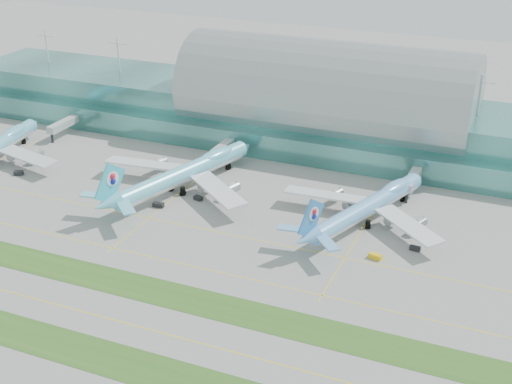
% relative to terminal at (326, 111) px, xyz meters
% --- Properties ---
extents(ground, '(700.00, 700.00, 0.00)m').
position_rel_terminal_xyz_m(ground, '(-0.01, -128.79, -14.23)').
color(ground, gray).
rests_on(ground, ground).
extents(terminal, '(340.00, 69.10, 36.00)m').
position_rel_terminal_xyz_m(terminal, '(0.00, 0.00, 0.00)').
color(terminal, '#3D7A75').
rests_on(terminal, ground).
extents(grass_strip_near, '(420.00, 12.00, 0.08)m').
position_rel_terminal_xyz_m(grass_strip_near, '(-0.01, -156.79, -14.19)').
color(grass_strip_near, '#2D591E').
rests_on(grass_strip_near, ground).
extents(grass_strip_far, '(420.00, 12.00, 0.08)m').
position_rel_terminal_xyz_m(grass_strip_far, '(-0.01, -126.79, -14.19)').
color(grass_strip_far, '#2D591E').
rests_on(grass_strip_far, ground).
extents(taxiline_b, '(420.00, 0.35, 0.01)m').
position_rel_terminal_xyz_m(taxiline_b, '(-0.01, -142.79, -14.22)').
color(taxiline_b, yellow).
rests_on(taxiline_b, ground).
extents(taxiline_c, '(420.00, 0.35, 0.01)m').
position_rel_terminal_xyz_m(taxiline_c, '(-0.01, -110.79, -14.22)').
color(taxiline_c, yellow).
rests_on(taxiline_c, ground).
extents(taxiline_d, '(420.00, 0.35, 0.01)m').
position_rel_terminal_xyz_m(taxiline_d, '(-0.01, -88.79, -14.22)').
color(taxiline_d, yellow).
rests_on(taxiline_d, ground).
extents(airliner_b, '(64.75, 74.99, 21.08)m').
position_rel_terminal_xyz_m(airliner_b, '(-32.20, -63.41, -7.73)').
color(airliner_b, '#67CBE3').
rests_on(airliner_b, ground).
extents(airliner_c, '(57.40, 66.82, 19.04)m').
position_rel_terminal_xyz_m(airliner_c, '(35.38, -62.81, -8.35)').
color(airliner_c, '#6BB0ED').
rests_on(airliner_c, ground).
extents(gse_b, '(3.80, 2.89, 1.68)m').
position_rel_terminal_xyz_m(gse_b, '(-96.31, -76.89, -13.39)').
color(gse_b, black).
rests_on(gse_b, ground).
extents(gse_c, '(3.91, 2.01, 1.62)m').
position_rel_terminal_xyz_m(gse_c, '(-33.71, -80.28, -13.42)').
color(gse_c, black).
rests_on(gse_c, ground).
extents(gse_d, '(3.42, 2.46, 1.48)m').
position_rel_terminal_xyz_m(gse_d, '(-23.64, -69.99, -13.49)').
color(gse_d, black).
rests_on(gse_d, ground).
extents(gse_e, '(4.26, 2.60, 1.57)m').
position_rel_terminal_xyz_m(gse_e, '(43.73, -85.65, -13.44)').
color(gse_e, '#E6B90D').
rests_on(gse_e, ground).
extents(gse_f, '(3.41, 1.73, 1.45)m').
position_rel_terminal_xyz_m(gse_f, '(53.66, -76.04, -13.50)').
color(gse_f, black).
rests_on(gse_f, ground).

